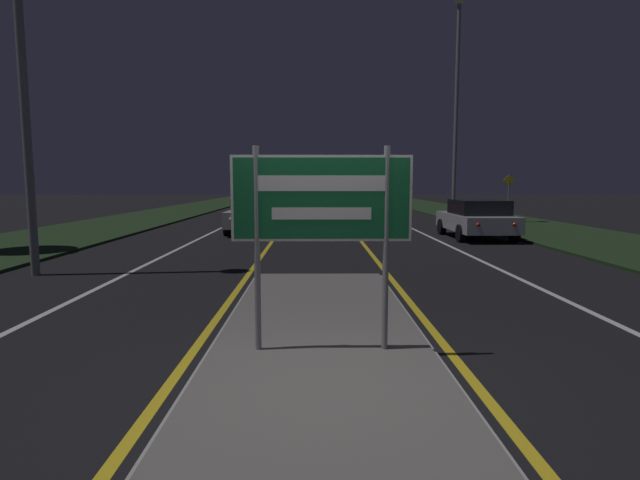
% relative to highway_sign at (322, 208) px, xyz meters
% --- Properties ---
extents(ground_plane, '(160.00, 160.00, 0.00)m').
position_rel_highway_sign_xyz_m(ground_plane, '(0.00, -0.88, -1.72)').
color(ground_plane, black).
extents(median_island, '(2.66, 9.63, 0.10)m').
position_rel_highway_sign_xyz_m(median_island, '(0.00, 0.00, -1.68)').
color(median_island, '#999993').
rests_on(median_island, ground_plane).
extents(verge_left, '(5.00, 100.00, 0.08)m').
position_rel_highway_sign_xyz_m(verge_left, '(-9.50, 19.12, -1.68)').
color(verge_left, '#1E3319').
rests_on(verge_left, ground_plane).
extents(verge_right, '(5.00, 100.00, 0.08)m').
position_rel_highway_sign_xyz_m(verge_right, '(9.50, 19.12, -1.68)').
color(verge_right, '#1E3319').
rests_on(verge_right, ground_plane).
extents(centre_line_yellow_left, '(0.12, 70.00, 0.01)m').
position_rel_highway_sign_xyz_m(centre_line_yellow_left, '(-1.52, 24.12, -1.71)').
color(centre_line_yellow_left, gold).
rests_on(centre_line_yellow_left, ground_plane).
extents(centre_line_yellow_right, '(0.12, 70.00, 0.01)m').
position_rel_highway_sign_xyz_m(centre_line_yellow_right, '(1.52, 24.12, -1.71)').
color(centre_line_yellow_right, gold).
rests_on(centre_line_yellow_right, ground_plane).
extents(lane_line_white_left, '(0.12, 70.00, 0.01)m').
position_rel_highway_sign_xyz_m(lane_line_white_left, '(-4.20, 24.12, -1.71)').
color(lane_line_white_left, silver).
rests_on(lane_line_white_left, ground_plane).
extents(lane_line_white_right, '(0.12, 70.00, 0.01)m').
position_rel_highway_sign_xyz_m(lane_line_white_right, '(4.20, 24.12, -1.71)').
color(lane_line_white_right, silver).
rests_on(lane_line_white_right, ground_plane).
extents(edge_line_white_left, '(0.10, 70.00, 0.01)m').
position_rel_highway_sign_xyz_m(edge_line_white_left, '(-7.20, 24.12, -1.71)').
color(edge_line_white_left, silver).
rests_on(edge_line_white_left, ground_plane).
extents(edge_line_white_right, '(0.10, 70.00, 0.01)m').
position_rel_highway_sign_xyz_m(edge_line_white_right, '(7.20, 24.12, -1.71)').
color(edge_line_white_right, silver).
rests_on(edge_line_white_right, ground_plane).
extents(highway_sign, '(2.01, 0.07, 2.30)m').
position_rel_highway_sign_xyz_m(highway_sign, '(0.00, 0.00, 0.00)').
color(highway_sign, gray).
rests_on(highway_sign, median_island).
extents(streetlight_right_near, '(0.56, 0.56, 10.70)m').
position_rel_highway_sign_xyz_m(streetlight_right_near, '(6.60, 18.37, 5.27)').
color(streetlight_right_near, gray).
rests_on(streetlight_right_near, ground_plane).
extents(car_receding_0, '(2.03, 4.15, 1.39)m').
position_rel_highway_sign_xyz_m(car_receding_0, '(5.77, 12.31, -1.00)').
color(car_receding_0, '#B7B7BC').
rests_on(car_receding_0, ground_plane).
extents(car_receding_1, '(1.91, 4.52, 1.42)m').
position_rel_highway_sign_xyz_m(car_receding_1, '(2.39, 20.42, -0.96)').
color(car_receding_1, maroon).
rests_on(car_receding_1, ground_plane).
extents(car_approaching_0, '(1.91, 4.56, 1.36)m').
position_rel_highway_sign_xyz_m(car_approaching_0, '(-2.53, 14.70, -1.00)').
color(car_approaching_0, silver).
rests_on(car_approaching_0, ground_plane).
extents(warning_sign, '(0.60, 0.06, 2.31)m').
position_rel_highway_sign_xyz_m(warning_sign, '(9.45, 18.88, -0.25)').
color(warning_sign, gray).
rests_on(warning_sign, verge_right).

